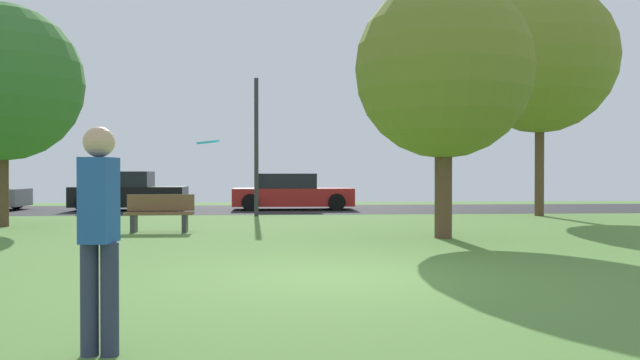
{
  "coord_description": "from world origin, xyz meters",
  "views": [
    {
      "loc": [
        -0.87,
        -8.65,
        1.43
      ],
      "look_at": [
        0.0,
        3.49,
        1.29
      ],
      "focal_mm": 35.79,
      "sensor_mm": 36.0,
      "label": 1
    }
  ],
  "objects_px": {
    "person_walking": "(99,228)",
    "oak_tree_right": "(444,70)",
    "parked_car_red": "(292,193)",
    "street_lamp_post": "(256,147)",
    "parked_car_black": "(129,193)",
    "maple_tree_near": "(540,59)",
    "park_bench": "(160,213)",
    "oak_tree_center": "(2,83)",
    "frisbee_disc": "(208,142)"
  },
  "relations": [
    {
      "from": "park_bench",
      "to": "frisbee_disc",
      "type": "bearing_deg",
      "value": 103.97
    },
    {
      "from": "person_walking",
      "to": "parked_car_red",
      "type": "xyz_separation_m",
      "value": [
        2.02,
        19.45,
        -0.37
      ]
    },
    {
      "from": "maple_tree_near",
      "to": "street_lamp_post",
      "type": "bearing_deg",
      "value": 177.42
    },
    {
      "from": "frisbee_disc",
      "to": "parked_car_red",
      "type": "distance_m",
      "value": 16.99
    },
    {
      "from": "maple_tree_near",
      "to": "parked_car_black",
      "type": "height_order",
      "value": "maple_tree_near"
    },
    {
      "from": "oak_tree_center",
      "to": "frisbee_disc",
      "type": "distance_m",
      "value": 11.79
    },
    {
      "from": "street_lamp_post",
      "to": "maple_tree_near",
      "type": "bearing_deg",
      "value": -2.58
    },
    {
      "from": "maple_tree_near",
      "to": "oak_tree_right",
      "type": "height_order",
      "value": "maple_tree_near"
    },
    {
      "from": "person_walking",
      "to": "park_bench",
      "type": "bearing_deg",
      "value": 14.04
    },
    {
      "from": "maple_tree_near",
      "to": "oak_tree_center",
      "type": "distance_m",
      "value": 16.22
    },
    {
      "from": "person_walking",
      "to": "parked_car_black",
      "type": "relative_size",
      "value": 0.43
    },
    {
      "from": "parked_car_black",
      "to": "street_lamp_post",
      "type": "distance_m",
      "value": 6.29
    },
    {
      "from": "maple_tree_near",
      "to": "park_bench",
      "type": "bearing_deg",
      "value": -156.68
    },
    {
      "from": "parked_car_black",
      "to": "maple_tree_near",
      "type": "bearing_deg",
      "value": -15.81
    },
    {
      "from": "oak_tree_right",
      "to": "parked_car_red",
      "type": "bearing_deg",
      "value": 105.54
    },
    {
      "from": "maple_tree_near",
      "to": "oak_tree_center",
      "type": "bearing_deg",
      "value": -169.01
    },
    {
      "from": "parked_car_black",
      "to": "street_lamp_post",
      "type": "xyz_separation_m",
      "value": [
        4.9,
        -3.6,
        1.58
      ]
    },
    {
      "from": "parked_car_black",
      "to": "park_bench",
      "type": "height_order",
      "value": "parked_car_black"
    },
    {
      "from": "maple_tree_near",
      "to": "street_lamp_post",
      "type": "xyz_separation_m",
      "value": [
        -9.31,
        0.42,
        -2.93
      ]
    },
    {
      "from": "oak_tree_right",
      "to": "parked_car_black",
      "type": "xyz_separation_m",
      "value": [
        -9.16,
        10.79,
        -2.99
      ]
    },
    {
      "from": "person_walking",
      "to": "frisbee_disc",
      "type": "height_order",
      "value": "frisbee_disc"
    },
    {
      "from": "street_lamp_post",
      "to": "oak_tree_center",
      "type": "bearing_deg",
      "value": -151.91
    },
    {
      "from": "oak_tree_right",
      "to": "person_walking",
      "type": "distance_m",
      "value": 10.31
    },
    {
      "from": "frisbee_disc",
      "to": "street_lamp_post",
      "type": "bearing_deg",
      "value": 89.15
    },
    {
      "from": "maple_tree_near",
      "to": "person_walking",
      "type": "bearing_deg",
      "value": -123.26
    },
    {
      "from": "parked_car_black",
      "to": "parked_car_red",
      "type": "xyz_separation_m",
      "value": [
        6.15,
        0.06,
        -0.03
      ]
    },
    {
      "from": "person_walking",
      "to": "park_bench",
      "type": "xyz_separation_m",
      "value": [
        -1.38,
        10.42,
        -0.54
      ]
    },
    {
      "from": "park_bench",
      "to": "street_lamp_post",
      "type": "distance_m",
      "value": 6.05
    },
    {
      "from": "person_walking",
      "to": "street_lamp_post",
      "type": "height_order",
      "value": "street_lamp_post"
    },
    {
      "from": "maple_tree_near",
      "to": "person_walking",
      "type": "relative_size",
      "value": 4.28
    },
    {
      "from": "oak_tree_right",
      "to": "street_lamp_post",
      "type": "height_order",
      "value": "oak_tree_right"
    },
    {
      "from": "park_bench",
      "to": "street_lamp_post",
      "type": "relative_size",
      "value": 0.36
    },
    {
      "from": "person_walking",
      "to": "oak_tree_right",
      "type": "bearing_deg",
      "value": -23.87
    },
    {
      "from": "person_walking",
      "to": "parked_car_black",
      "type": "height_order",
      "value": "person_walking"
    },
    {
      "from": "parked_car_black",
      "to": "parked_car_red",
      "type": "height_order",
      "value": "parked_car_black"
    },
    {
      "from": "parked_car_red",
      "to": "street_lamp_post",
      "type": "height_order",
      "value": "street_lamp_post"
    },
    {
      "from": "oak_tree_right",
      "to": "park_bench",
      "type": "distance_m",
      "value": 7.4
    },
    {
      "from": "oak_tree_center",
      "to": "street_lamp_post",
      "type": "relative_size",
      "value": 1.31
    },
    {
      "from": "person_walking",
      "to": "frisbee_disc",
      "type": "bearing_deg",
      "value": -6.17
    },
    {
      "from": "maple_tree_near",
      "to": "parked_car_red",
      "type": "xyz_separation_m",
      "value": [
        -8.06,
        4.08,
        -4.54
      ]
    },
    {
      "from": "person_walking",
      "to": "park_bench",
      "type": "relative_size",
      "value": 1.12
    },
    {
      "from": "frisbee_disc",
      "to": "street_lamp_post",
      "type": "relative_size",
      "value": 0.08
    },
    {
      "from": "parked_car_red",
      "to": "street_lamp_post",
      "type": "xyz_separation_m",
      "value": [
        -1.25,
        -3.67,
        1.62
      ]
    },
    {
      "from": "oak_tree_center",
      "to": "parked_car_black",
      "type": "height_order",
      "value": "oak_tree_center"
    },
    {
      "from": "person_walking",
      "to": "street_lamp_post",
      "type": "distance_m",
      "value": 15.85
    },
    {
      "from": "parked_car_red",
      "to": "street_lamp_post",
      "type": "bearing_deg",
      "value": -108.77
    },
    {
      "from": "frisbee_disc",
      "to": "street_lamp_post",
      "type": "xyz_separation_m",
      "value": [
        0.2,
        13.22,
        0.46
      ]
    },
    {
      "from": "oak_tree_right",
      "to": "street_lamp_post",
      "type": "relative_size",
      "value": 1.25
    },
    {
      "from": "maple_tree_near",
      "to": "park_bench",
      "type": "xyz_separation_m",
      "value": [
        -11.46,
        -4.94,
        -4.72
      ]
    },
    {
      "from": "person_walking",
      "to": "street_lamp_post",
      "type": "bearing_deg",
      "value": 3.7
    }
  ]
}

